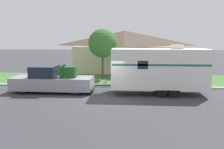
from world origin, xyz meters
TOP-DOWN VIEW (x-y plane):
  - ground_plane at (0.00, 0.00)m, footprint 120.00×120.00m
  - curb_strip at (0.00, 3.75)m, footprint 80.00×0.30m
  - lawn_strip at (0.00, 7.40)m, footprint 80.00×7.00m
  - house_across_street at (0.91, 14.41)m, footprint 12.27×8.39m
  - pickup_truck at (-4.16, 1.57)m, footprint 6.13×2.02m
  - travel_trailer at (3.75, 1.57)m, footprint 7.99×2.31m
  - mailbox at (0.80, 4.56)m, footprint 0.48×0.20m
  - tree_in_yard at (-1.06, 7.82)m, footprint 2.80×2.80m

SIDE VIEW (x-z plane):
  - ground_plane at x=0.00m, z-range 0.00..0.00m
  - lawn_strip at x=0.00m, z-range 0.00..0.03m
  - curb_strip at x=0.00m, z-range 0.00..0.14m
  - pickup_truck at x=-4.16m, z-range -0.16..1.92m
  - mailbox at x=0.80m, z-range 0.34..1.61m
  - travel_trailer at x=3.75m, z-range 0.11..3.68m
  - house_across_street at x=0.91m, z-range 0.09..4.93m
  - tree_in_yard at x=-1.06m, z-range 1.03..5.93m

